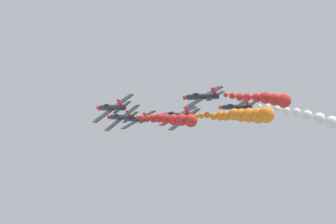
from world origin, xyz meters
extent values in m
cylinder|color=#23282D|center=(-0.36, 12.27, 91.78)|extent=(1.47, 9.00, 1.47)
cone|color=red|center=(-0.36, 17.37, 91.78)|extent=(1.39, 1.20, 1.39)
cube|color=#23282D|center=(-0.31, 11.87, 91.69)|extent=(8.39, 1.90, 4.11)
cylinder|color=red|center=(-4.47, 11.87, 89.71)|extent=(0.48, 1.40, 0.48)
cylinder|color=red|center=(3.84, 11.87, 93.66)|extent=(0.48, 1.40, 0.48)
cube|color=#23282D|center=(-0.38, 8.27, 91.82)|extent=(3.51, 1.20, 1.79)
cube|color=red|center=(-0.77, 8.17, 92.65)|extent=(0.81, 1.10, 1.51)
ellipsoid|color=black|center=(-0.57, 14.07, 92.23)|extent=(1.02, 2.20, 0.98)
cylinder|color=#23282D|center=(-8.21, 5.73, 92.40)|extent=(1.53, 9.00, 1.53)
cone|color=red|center=(-8.21, 10.83, 92.40)|extent=(1.46, 1.20, 1.46)
cube|color=#23282D|center=(-8.16, 5.33, 92.32)|extent=(7.65, 1.90, 5.41)
cylinder|color=red|center=(-11.93, 5.33, 89.68)|extent=(0.50, 1.40, 0.50)
cylinder|color=red|center=(-4.38, 5.33, 94.95)|extent=(0.50, 1.40, 0.50)
cube|color=#23282D|center=(-8.24, 1.73, 92.44)|extent=(3.22, 1.20, 2.32)
cube|color=red|center=(-8.77, 1.63, 93.19)|extent=(1.03, 1.10, 1.39)
ellipsoid|color=black|center=(-8.50, 7.53, 92.80)|extent=(1.06, 2.20, 1.03)
sphere|color=red|center=(-8.04, -0.96, 92.40)|extent=(0.81, 0.81, 0.81)
sphere|color=red|center=(-8.13, -2.64, 92.30)|extent=(1.24, 1.24, 1.24)
sphere|color=red|center=(-7.70, -4.33, 92.26)|extent=(1.21, 1.21, 1.21)
sphere|color=red|center=(-7.46, -6.02, 92.26)|extent=(1.65, 1.65, 1.65)
sphere|color=red|center=(-7.21, -7.70, 92.37)|extent=(1.80, 1.80, 1.80)
sphere|color=red|center=(-6.81, -9.39, 92.23)|extent=(1.94, 1.94, 1.94)
sphere|color=red|center=(-6.21, -11.08, 92.09)|extent=(2.05, 2.05, 2.05)
sphere|color=red|center=(-5.50, -12.77, 92.09)|extent=(2.28, 2.28, 2.28)
sphere|color=red|center=(-4.67, -14.45, 91.95)|extent=(2.47, 2.47, 2.47)
cylinder|color=#23282D|center=(8.06, 5.54, 91.93)|extent=(1.51, 9.00, 1.51)
cone|color=red|center=(8.06, 10.64, 91.93)|extent=(1.43, 1.20, 1.43)
cube|color=#23282D|center=(8.11, 5.14, 91.84)|extent=(7.98, 1.90, 4.89)
cylinder|color=red|center=(4.17, 5.14, 89.47)|extent=(0.49, 1.40, 0.49)
cylinder|color=red|center=(12.05, 5.14, 94.21)|extent=(0.49, 1.40, 0.49)
cube|color=#23282D|center=(8.03, 1.54, 91.97)|extent=(3.35, 1.20, 2.11)
cube|color=red|center=(7.56, 1.44, 92.75)|extent=(0.94, 1.10, 1.44)
ellipsoid|color=black|center=(7.80, 7.34, 92.35)|extent=(1.05, 2.20, 1.01)
cylinder|color=#23282D|center=(0.74, -2.31, 92.81)|extent=(1.46, 9.00, 1.46)
cone|color=red|center=(0.74, 2.79, 92.81)|extent=(1.38, 1.20, 1.38)
cube|color=#23282D|center=(0.78, -2.71, 92.72)|extent=(8.45, 1.90, 3.98)
cylinder|color=red|center=(-3.40, -2.71, 90.82)|extent=(0.48, 1.40, 0.48)
cylinder|color=red|center=(4.97, -2.71, 94.63)|extent=(0.48, 1.40, 0.48)
cube|color=#23282D|center=(0.72, -6.31, 92.86)|extent=(3.53, 1.20, 1.74)
cube|color=red|center=(0.34, -6.41, 93.69)|extent=(0.79, 1.10, 1.51)
ellipsoid|color=black|center=(0.54, -0.51, 93.26)|extent=(1.02, 2.20, 0.97)
sphere|color=orange|center=(0.82, -8.99, 92.70)|extent=(1.02, 1.02, 1.02)
sphere|color=orange|center=(0.73, -10.67, 92.77)|extent=(1.13, 1.13, 1.13)
sphere|color=orange|center=(0.78, -12.35, 92.90)|extent=(1.21, 1.21, 1.21)
sphere|color=orange|center=(1.08, -14.03, 92.69)|extent=(1.47, 1.47, 1.47)
sphere|color=orange|center=(1.38, -15.71, 92.79)|extent=(1.82, 1.82, 1.82)
sphere|color=orange|center=(1.40, -17.39, 92.84)|extent=(1.87, 1.87, 1.87)
sphere|color=orange|center=(1.83, -19.07, 93.08)|extent=(2.23, 2.23, 2.23)
sphere|color=orange|center=(1.98, -20.74, 92.95)|extent=(2.41, 2.41, 2.41)
sphere|color=orange|center=(2.33, -22.42, 92.95)|extent=(2.62, 2.62, 2.62)
sphere|color=orange|center=(2.93, -24.10, 92.91)|extent=(2.79, 2.79, 2.79)
sphere|color=orange|center=(3.17, -25.78, 93.05)|extent=(2.87, 2.87, 2.87)
cylinder|color=#23282D|center=(-15.54, -4.16, 94.34)|extent=(1.53, 9.00, 1.53)
cone|color=red|center=(-15.54, 0.94, 94.34)|extent=(1.45, 1.20, 1.45)
cube|color=#23282D|center=(-15.49, -4.56, 94.26)|extent=(7.74, 1.90, 5.27)
cylinder|color=red|center=(-19.31, -4.56, 91.70)|extent=(0.50, 1.40, 0.50)
cylinder|color=red|center=(-11.67, -4.56, 96.82)|extent=(0.50, 1.40, 0.50)
cube|color=#23282D|center=(-15.57, -8.16, 94.38)|extent=(3.26, 1.20, 2.27)
cube|color=red|center=(-16.08, -8.26, 95.14)|extent=(1.01, 1.10, 1.41)
ellipsoid|color=black|center=(-15.82, -2.36, 94.75)|extent=(1.05, 2.20, 1.03)
cylinder|color=#23282D|center=(16.21, -3.70, 94.61)|extent=(1.53, 9.00, 1.53)
cone|color=red|center=(16.21, 1.40, 94.61)|extent=(1.45, 1.20, 1.45)
cube|color=#23282D|center=(16.27, -4.10, 94.52)|extent=(7.73, 1.90, 5.29)
cylinder|color=red|center=(12.46, -4.10, 91.95)|extent=(0.50, 1.40, 0.50)
cylinder|color=red|center=(20.08, -4.10, 97.09)|extent=(0.50, 1.40, 0.50)
cube|color=#23282D|center=(16.19, -7.70, 94.65)|extent=(3.25, 1.20, 2.27)
cube|color=red|center=(15.67, -7.80, 95.41)|extent=(1.01, 1.10, 1.41)
ellipsoid|color=black|center=(15.94, -1.90, 95.02)|extent=(1.05, 2.20, 1.03)
sphere|color=white|center=(16.19, -11.03, 94.61)|extent=(1.04, 1.04, 1.04)
sphere|color=white|center=(16.38, -13.36, 94.52)|extent=(1.23, 1.23, 1.23)
sphere|color=white|center=(16.73, -15.69, 94.10)|extent=(1.32, 1.32, 1.32)
sphere|color=white|center=(16.88, -18.02, 93.77)|extent=(1.44, 1.44, 1.44)
sphere|color=white|center=(17.17, -20.35, 93.47)|extent=(1.63, 1.63, 1.63)
sphere|color=white|center=(17.59, -22.68, 92.92)|extent=(1.91, 1.91, 1.91)
sphere|color=white|center=(18.23, -25.01, 92.30)|extent=(2.21, 2.21, 2.21)
sphere|color=white|center=(18.91, -27.34, 91.61)|extent=(2.32, 2.32, 2.32)
cylinder|color=#23282D|center=(-0.16, -12.08, 96.48)|extent=(1.48, 9.00, 1.48)
cone|color=red|center=(-0.16, -6.98, 96.48)|extent=(1.40, 1.20, 1.40)
cube|color=#23282D|center=(-0.11, -12.48, 96.39)|extent=(8.31, 1.90, 4.28)
cylinder|color=red|center=(-4.23, -12.48, 94.33)|extent=(0.48, 1.40, 0.48)
cylinder|color=red|center=(4.00, -12.48, 98.45)|extent=(0.48, 1.40, 0.48)
cube|color=#23282D|center=(-0.18, -16.08, 96.52)|extent=(3.48, 1.20, 1.86)
cube|color=red|center=(-0.59, -16.18, 97.34)|extent=(0.84, 1.10, 1.49)
ellipsoid|color=black|center=(-0.38, -10.28, 96.92)|extent=(1.03, 2.20, 0.98)
sphere|color=red|center=(-0.08, -18.89, 96.65)|extent=(0.87, 0.87, 0.87)
sphere|color=red|center=(-0.08, -20.69, 96.43)|extent=(1.17, 1.17, 1.17)
sphere|color=red|center=(0.02, -22.49, 96.17)|extent=(1.40, 1.40, 1.40)
sphere|color=red|center=(0.11, -24.29, 96.11)|extent=(1.43, 1.43, 1.43)
sphere|color=red|center=(0.61, -26.09, 95.97)|extent=(1.62, 1.62, 1.62)
sphere|color=red|center=(0.81, -27.90, 95.92)|extent=(2.00, 2.00, 2.00)
sphere|color=red|center=(1.16, -29.70, 95.63)|extent=(2.09, 2.09, 2.09)
sphere|color=red|center=(1.37, -31.50, 95.35)|extent=(2.32, 2.32, 2.32)
camera|label=1|loc=(-57.78, -85.86, 93.66)|focal=51.79mm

